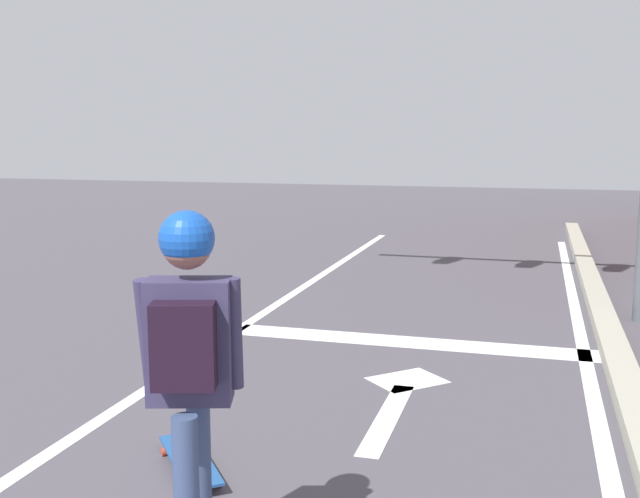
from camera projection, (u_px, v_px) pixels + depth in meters
The scene contains 7 objects.
lane_line_center at pixel (106, 416), 5.38m from camera, with size 0.12×20.00×0.01m, color silver.
lane_line_curbside at pixel (609, 474), 4.47m from camera, with size 0.12×20.00×0.01m, color silver.
stop_bar at pixel (409, 342), 7.29m from camera, with size 3.51×0.40×0.01m, color silver.
lane_arrow_stem at pixel (388, 417), 5.36m from camera, with size 0.16×1.40×0.01m, color silver.
lane_arrow_head at pixel (407, 380), 6.17m from camera, with size 0.56×0.44×0.01m, color silver.
skater at pixel (189, 349), 3.23m from camera, with size 0.43×0.60×1.60m.
spare_skateboard at pixel (190, 460), 4.51m from camera, with size 0.66×0.76×0.08m.
Camera 1 is at (2.31, 1.48, 2.00)m, focal length 42.49 mm.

